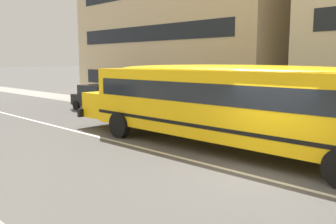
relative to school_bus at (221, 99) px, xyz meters
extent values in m
plane|color=#54514F|center=(2.68, -1.94, -1.81)|extent=(400.00, 400.00, 0.00)
cube|color=silver|center=(2.68, -1.94, -1.81)|extent=(110.00, 0.16, 0.01)
cube|color=yellow|center=(0.26, 0.00, -0.12)|extent=(11.67, 2.77, 2.33)
cube|color=yellow|center=(-6.40, -0.07, -0.70)|extent=(1.72, 2.24, 1.16)
cube|color=black|center=(-7.25, -0.08, -1.09)|extent=(0.24, 2.65, 0.38)
cube|color=black|center=(0.26, 0.00, 0.30)|extent=(10.97, 2.80, 0.68)
cube|color=black|center=(0.26, 0.00, -0.81)|extent=(11.69, 2.80, 0.13)
ellipsoid|color=yellow|center=(0.26, 0.00, 1.05)|extent=(11.20, 2.55, 0.38)
cylinder|color=red|center=(-3.48, 1.48, -0.23)|extent=(0.47, 0.47, 0.03)
cylinder|color=black|center=(-4.14, -1.37, -1.28)|extent=(1.06, 0.31, 1.06)
cylinder|color=black|center=(-4.17, 1.28, -1.28)|extent=(1.06, 0.31, 1.06)
cube|color=black|center=(-11.75, 2.88, -1.16)|extent=(3.95, 1.81, 0.70)
cube|color=black|center=(-11.90, 2.87, -0.49)|extent=(2.24, 1.62, 0.64)
cylinder|color=black|center=(-10.47, 3.76, -1.51)|extent=(0.60, 0.20, 0.60)
cylinder|color=black|center=(-10.42, 2.06, -1.51)|extent=(0.60, 0.20, 0.60)
cylinder|color=black|center=(-13.07, 3.69, -1.51)|extent=(0.60, 0.20, 0.60)
cylinder|color=black|center=(-13.02, 1.99, -1.51)|extent=(0.60, 0.20, 0.60)
cube|color=#C6B28E|center=(-11.76, 12.92, 6.19)|extent=(17.89, 11.69, 16.00)
cube|color=black|center=(-11.76, 7.06, 0.11)|extent=(15.03, 0.04, 1.10)
cube|color=black|center=(-11.76, 7.06, 3.31)|extent=(15.03, 0.04, 1.10)
camera|label=1|loc=(7.57, -10.46, 1.35)|focal=38.28mm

